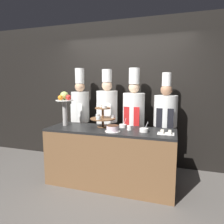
{
  "coord_description": "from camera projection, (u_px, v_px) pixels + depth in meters",
  "views": [
    {
      "loc": [
        0.93,
        -2.53,
        1.59
      ],
      "look_at": [
        0.0,
        0.42,
        1.15
      ],
      "focal_mm": 32.0,
      "sensor_mm": 36.0,
      "label": 1
    }
  ],
  "objects": [
    {
      "name": "tiered_stand",
      "position": [
        103.0,
        116.0,
        3.19
      ],
      "size": [
        0.4,
        0.4,
        0.35
      ],
      "color": "brown",
      "rests_on": "buffet_counter"
    },
    {
      "name": "buffet_counter",
      "position": [
        110.0,
        157.0,
        3.14
      ],
      "size": [
        1.98,
        0.65,
        0.9
      ],
      "color": "brown",
      "rests_on": "ground_plane"
    },
    {
      "name": "wall_back",
      "position": [
        126.0,
        93.0,
        3.95
      ],
      "size": [
        10.0,
        0.06,
        2.8
      ],
      "color": "black",
      "rests_on": "ground_plane"
    },
    {
      "name": "ground_plane",
      "position": [
        103.0,
        194.0,
        2.89
      ],
      "size": [
        14.0,
        14.0,
        0.0
      ],
      "primitive_type": "plane",
      "color": "#5B5651"
    },
    {
      "name": "serving_bowl_far",
      "position": [
        123.0,
        126.0,
        3.18
      ],
      "size": [
        0.12,
        0.12,
        0.15
      ],
      "color": "white",
      "rests_on": "buffet_counter"
    },
    {
      "name": "cake_round",
      "position": [
        113.0,
        129.0,
        2.9
      ],
      "size": [
        0.23,
        0.23,
        0.09
      ],
      "color": "white",
      "rests_on": "buffet_counter"
    },
    {
      "name": "cake_square_tray",
      "position": [
        166.0,
        133.0,
        2.76
      ],
      "size": [
        0.23,
        0.17,
        0.05
      ],
      "color": "white",
      "rests_on": "buffet_counter"
    },
    {
      "name": "serving_bowl_near",
      "position": [
        144.0,
        130.0,
        2.88
      ],
      "size": [
        0.13,
        0.13,
        0.16
      ],
      "color": "white",
      "rests_on": "buffet_counter"
    },
    {
      "name": "chef_right",
      "position": [
        165.0,
        121.0,
        3.42
      ],
      "size": [
        0.39,
        0.39,
        1.77
      ],
      "color": "#28282D",
      "rests_on": "ground_plane"
    },
    {
      "name": "chef_center_right",
      "position": [
        134.0,
        117.0,
        3.58
      ],
      "size": [
        0.39,
        0.39,
        1.86
      ],
      "color": "black",
      "rests_on": "ground_plane"
    },
    {
      "name": "cup_white",
      "position": [
        130.0,
        128.0,
        2.99
      ],
      "size": [
        0.08,
        0.08,
        0.07
      ],
      "color": "white",
      "rests_on": "buffet_counter"
    },
    {
      "name": "chef_center_left",
      "position": [
        107.0,
        115.0,
        3.72
      ],
      "size": [
        0.39,
        0.39,
        1.85
      ],
      "color": "black",
      "rests_on": "ground_plane"
    },
    {
      "name": "fruit_pedestal",
      "position": [
        65.0,
        102.0,
        3.3
      ],
      "size": [
        0.29,
        0.29,
        0.56
      ],
      "color": "#B2ADA8",
      "rests_on": "buffet_counter"
    },
    {
      "name": "chef_left",
      "position": [
        80.0,
        113.0,
        3.89
      ],
      "size": [
        0.34,
        0.34,
        1.88
      ],
      "color": "black",
      "rests_on": "ground_plane"
    }
  ]
}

